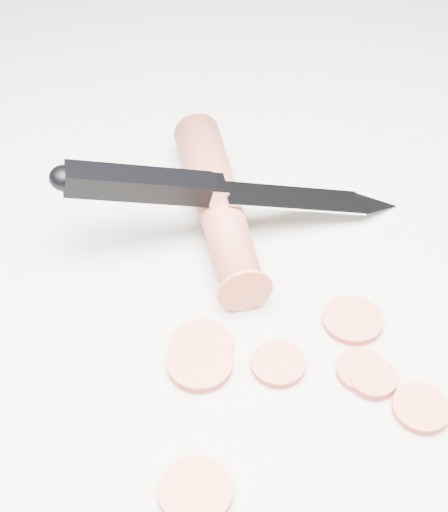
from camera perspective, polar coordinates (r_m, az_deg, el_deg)
name	(u,v)px	position (r m, az deg, el deg)	size (l,w,h in m)	color
ground	(224,325)	(0.45, -0.02, -5.56)	(2.40, 2.40, 0.00)	beige
carrot	(218,203)	(0.51, -0.50, 4.29)	(0.03, 0.03, 0.17)	#BB4B39
carrot_slice_0	(196,492)	(0.39, -2.29, -18.32)	(0.04, 0.04, 0.01)	#E16644
carrot_slice_1	(200,364)	(0.43, -1.94, -8.62)	(0.04, 0.04, 0.01)	#E16644
carrot_slice_2	(278,364)	(0.43, 4.35, -8.60)	(0.03, 0.03, 0.01)	#E16644
carrot_slice_3	(362,370)	(0.44, 10.98, -8.97)	(0.03, 0.03, 0.01)	#E16644
carrot_slice_4	(352,320)	(0.46, 10.24, -5.07)	(0.04, 0.04, 0.01)	#E16644
carrot_slice_5	(201,346)	(0.44, -1.82, -7.17)	(0.04, 0.04, 0.01)	#E16644
carrot_slice_6	(373,378)	(0.44, 11.83, -9.55)	(0.03, 0.03, 0.01)	#E16644
carrot_slice_7	(421,408)	(0.43, 15.49, -11.66)	(0.03, 0.03, 0.01)	#E16644
kitchen_knife	(236,188)	(0.49, 0.97, 5.50)	(0.25, 0.09, 0.07)	silver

